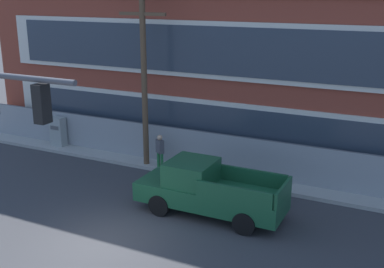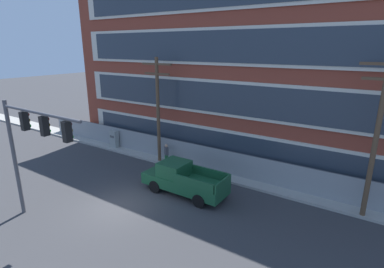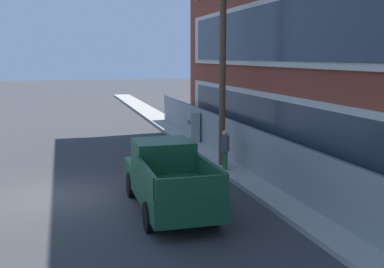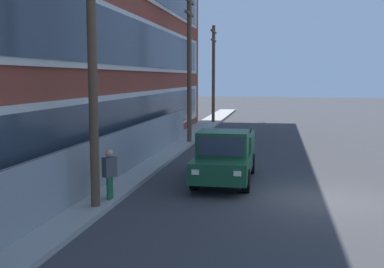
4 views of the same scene
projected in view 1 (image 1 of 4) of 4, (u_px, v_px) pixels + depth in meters
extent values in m
plane|color=#38383A|center=(103.00, 243.00, 15.62)|extent=(160.00, 160.00, 0.00)
cube|color=#9E9B93|center=(198.00, 170.00, 21.79)|extent=(80.00, 1.75, 0.16)
cube|color=brown|center=(366.00, 11.00, 22.81)|extent=(36.51, 10.86, 13.87)
cube|color=beige|center=(335.00, 144.00, 19.53)|extent=(33.59, 0.10, 2.50)
cube|color=#2D3844|center=(335.00, 144.00, 19.48)|extent=(32.13, 0.06, 2.08)
cube|color=beige|center=(343.00, 58.00, 18.53)|extent=(33.59, 0.10, 2.50)
cube|color=#2D3844|center=(343.00, 58.00, 18.48)|extent=(32.13, 0.06, 2.08)
cube|color=gray|center=(175.00, 147.00, 22.24)|extent=(30.86, 0.04, 1.85)
cylinder|color=#4C4C51|center=(175.00, 128.00, 21.97)|extent=(30.86, 0.05, 0.05)
cube|color=black|center=(42.00, 104.00, 10.79)|extent=(0.28, 0.32, 0.90)
cylinder|color=#4B0807|center=(46.00, 90.00, 10.86)|extent=(0.04, 0.18, 0.18)
cylinder|color=#503E08|center=(47.00, 102.00, 10.94)|extent=(0.04, 0.18, 0.18)
cylinder|color=green|center=(48.00, 114.00, 11.02)|extent=(0.04, 0.18, 0.18)
cube|color=#194C2D|center=(210.00, 195.00, 17.42)|extent=(5.45, 1.91, 0.70)
cube|color=#194C2D|center=(191.00, 172.00, 17.52)|extent=(1.64, 1.75, 0.86)
cube|color=#283342|center=(171.00, 168.00, 17.87)|extent=(0.06, 1.56, 0.64)
cube|color=#194C2D|center=(233.00, 195.00, 15.96)|extent=(2.72, 0.12, 0.56)
cube|color=#194C2D|center=(251.00, 177.00, 17.49)|extent=(2.72, 0.12, 0.56)
cube|color=#194C2D|center=(284.00, 193.00, 16.11)|extent=(0.10, 1.82, 0.56)
cylinder|color=black|center=(159.00, 205.00, 17.46)|extent=(0.80, 0.26, 0.80)
cylinder|color=black|center=(181.00, 188.00, 18.96)|extent=(0.80, 0.26, 0.80)
cylinder|color=black|center=(244.00, 223.00, 16.09)|extent=(0.80, 0.26, 0.80)
cylinder|color=black|center=(261.00, 204.00, 17.59)|extent=(0.80, 0.26, 0.80)
cube|color=white|center=(136.00, 186.00, 17.98)|extent=(0.06, 0.24, 0.16)
cube|color=white|center=(154.00, 174.00, 19.12)|extent=(0.06, 0.24, 0.16)
cylinder|color=brown|center=(144.00, 80.00, 21.23)|extent=(0.26, 0.26, 8.12)
cube|color=brown|center=(142.00, 14.00, 20.41)|extent=(2.27, 0.14, 0.14)
cube|color=#939993|center=(58.00, 133.00, 24.78)|extent=(0.74, 0.48, 1.66)
cube|color=#515151|center=(54.00, 128.00, 24.47)|extent=(0.52, 0.02, 0.20)
cylinder|color=#236B38|center=(159.00, 161.00, 21.85)|extent=(0.14, 0.14, 0.85)
cylinder|color=#236B38|center=(162.00, 162.00, 21.77)|extent=(0.14, 0.14, 0.85)
cube|color=#4C4C51|center=(160.00, 146.00, 21.60)|extent=(0.47, 0.42, 0.60)
sphere|color=tan|center=(160.00, 138.00, 21.48)|extent=(0.24, 0.24, 0.24)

